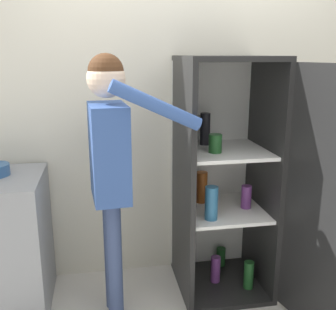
# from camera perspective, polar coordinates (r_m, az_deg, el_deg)

# --- Properties ---
(wall_back) EXTENTS (7.00, 0.06, 2.55)m
(wall_back) POSITION_cam_1_polar(r_m,az_deg,el_deg) (3.03, 2.48, 6.28)
(wall_back) COLOR silver
(wall_back) RESTS_ON ground_plane
(refrigerator) EXTENTS (0.83, 1.26, 1.69)m
(refrigerator) POSITION_cam_1_polar(r_m,az_deg,el_deg) (2.78, 10.34, -4.01)
(refrigerator) COLOR black
(refrigerator) RESTS_ON ground_plane
(person) EXTENTS (0.66, 0.51, 1.71)m
(person) POSITION_cam_1_polar(r_m,az_deg,el_deg) (2.43, -8.35, 0.22)
(person) COLOR #384770
(person) RESTS_ON ground_plane
(counter) EXTENTS (0.56, 0.63, 0.94)m
(counter) POSITION_cam_1_polar(r_m,az_deg,el_deg) (2.91, -22.68, -11.84)
(counter) COLOR gray
(counter) RESTS_ON ground_plane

